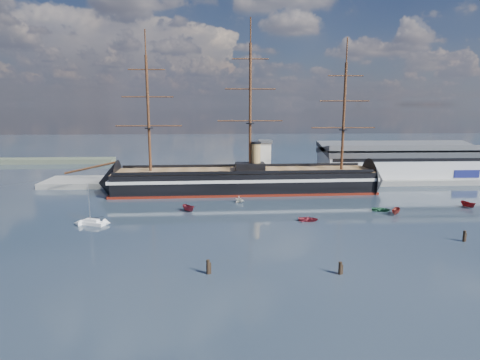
{
  "coord_description": "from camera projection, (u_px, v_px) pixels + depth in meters",
  "views": [
    {
      "loc": [
        -13.56,
        -76.22,
        29.99
      ],
      "look_at": [
        -8.27,
        35.0,
        9.0
      ],
      "focal_mm": 30.0,
      "sensor_mm": 36.0,
      "label": 1
    }
  ],
  "objects": [
    {
      "name": "motorboat_d",
      "position": [
        239.0,
        202.0,
        124.74
      ],
      "size": [
        6.45,
        5.75,
        2.23
      ],
      "primitive_type": "imported",
      "rotation": [
        0.0,
        0.0,
        0.64
      ],
      "color": "white",
      "rests_on": "ground"
    },
    {
      "name": "piling_near_left",
      "position": [
        208.0,
        274.0,
        72.13
      ],
      "size": [
        0.64,
        0.64,
        3.38
      ],
      "primitive_type": "cylinder",
      "color": "black",
      "rests_on": "ground"
    },
    {
      "name": "quay_tower",
      "position": [
        265.0,
        159.0,
        151.0
      ],
      "size": [
        5.0,
        5.0,
        15.0
      ],
      "color": "silver",
      "rests_on": "ground"
    },
    {
      "name": "motorboat_f",
      "position": [
        468.0,
        208.0,
        118.62
      ],
      "size": [
        6.05,
        3.64,
        2.28
      ],
      "primitive_type": "imported",
      "rotation": [
        0.0,
        0.0,
        0.29
      ],
      "color": "maroon",
      "rests_on": "ground"
    },
    {
      "name": "motorboat_c",
      "position": [
        396.0,
        215.0,
        110.96
      ],
      "size": [
        5.8,
        4.9,
        2.25
      ],
      "primitive_type": "imported",
      "rotation": [
        0.0,
        0.0,
        -0.61
      ],
      "color": "maroon",
      "rests_on": "ground"
    },
    {
      "name": "ground",
      "position": [
        267.0,
        206.0,
        120.27
      ],
      "size": [
        600.0,
        600.0,
        0.0
      ],
      "primitive_type": "plane",
      "color": "#172431",
      "rests_on": "ground"
    },
    {
      "name": "motorboat_a",
      "position": [
        189.0,
        211.0,
        114.35
      ],
      "size": [
        5.83,
        5.37,
        2.33
      ],
      "primitive_type": "imported",
      "rotation": [
        0.0,
        0.0,
        0.7
      ],
      "color": "maroon",
      "rests_on": "ground"
    },
    {
      "name": "piling_near_mid",
      "position": [
        340.0,
        274.0,
        72.0
      ],
      "size": [
        0.64,
        0.64,
        3.03
      ],
      "primitive_type": "cylinder",
      "color": "black",
      "rests_on": "ground"
    },
    {
      "name": "piling_far_right",
      "position": [
        464.0,
        241.0,
        89.26
      ],
      "size": [
        0.64,
        0.64,
        3.2
      ],
      "primitive_type": "cylinder",
      "color": "black",
      "rests_on": "ground"
    },
    {
      "name": "motorboat_b",
      "position": [
        308.0,
        221.0,
        104.86
      ],
      "size": [
        1.82,
        3.44,
        1.53
      ],
      "primitive_type": "imported",
      "rotation": [
        0.0,
        0.0,
        1.41
      ],
      "color": "maroon",
      "rests_on": "ground"
    },
    {
      "name": "quay",
      "position": [
        282.0,
        183.0,
        156.08
      ],
      "size": [
        180.0,
        18.0,
        2.0
      ],
      "primitive_type": "cube",
      "color": "slate",
      "rests_on": "ground"
    },
    {
      "name": "sailboat",
      "position": [
        92.0,
        222.0,
        101.36
      ],
      "size": [
        7.02,
        4.29,
        10.81
      ],
      "rotation": [
        0.0,
        0.0,
        -0.37
      ],
      "color": "white",
      "rests_on": "ground"
    },
    {
      "name": "warship",
      "position": [
        239.0,
        181.0,
        138.81
      ],
      "size": [
        113.1,
        18.79,
        53.94
      ],
      "rotation": [
        0.0,
        0.0,
        0.03
      ],
      "color": "black",
      "rests_on": "ground"
    },
    {
      "name": "warehouse",
      "position": [
        399.0,
        160.0,
        160.77
      ],
      "size": [
        63.0,
        21.0,
        11.6
      ],
      "color": "#B7BABC",
      "rests_on": "ground"
    },
    {
      "name": "motorboat_e",
      "position": [
        381.0,
        211.0,
        114.68
      ],
      "size": [
        2.32,
        3.54,
        1.54
      ],
      "primitive_type": "imported",
      "rotation": [
        0.0,
        0.0,
        1.24
      ],
      "color": "#215739",
      "rests_on": "ground"
    }
  ]
}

